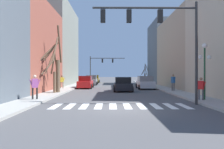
{
  "coord_description": "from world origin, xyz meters",
  "views": [
    {
      "loc": [
        -0.58,
        -12.83,
        2.05
      ],
      "look_at": [
        -0.39,
        23.68,
        1.9
      ],
      "focal_mm": 35.0,
      "sensor_mm": 36.0,
      "label": 1
    }
  ],
  "objects": [
    {
      "name": "traffic_signal_near",
      "position": [
        2.56,
        1.45,
        5.02
      ],
      "size": [
        6.91,
        0.28,
        6.76
      ],
      "color": "#2D2D2D",
      "rests_on": "ground_plane"
    },
    {
      "name": "street_tree_right_mid",
      "position": [
        6.83,
        33.98,
        1.97
      ],
      "size": [
        1.98,
        1.87,
        4.06
      ],
      "color": "#473828",
      "rests_on": "sidewalk_right"
    },
    {
      "name": "sidewalk_left",
      "position": [
        -6.37,
        0.0,
        0.07
      ],
      "size": [
        2.17,
        90.0,
        0.15
      ],
      "color": "#9E9E99",
      "rests_on": "ground_plane"
    },
    {
      "name": "street_tree_right_far",
      "position": [
        -6.15,
        9.42,
        2.92
      ],
      "size": [
        2.19,
        2.83,
        6.86
      ],
      "color": "brown",
      "rests_on": "sidewalk_left"
    },
    {
      "name": "traffic_signal_far",
      "position": [
        -2.75,
        34.61,
        4.27
      ],
      "size": [
        7.57,
        0.28,
        5.81
      ],
      "color": "#2D2D2D",
      "rests_on": "ground_plane"
    },
    {
      "name": "pedestrian_on_right_sidewalk",
      "position": [
        -6.21,
        3.33,
        1.22
      ],
      "size": [
        0.73,
        0.44,
        1.81
      ],
      "rotation": [
        0.0,
        0.0,
        0.47
      ],
      "color": "black",
      "rests_on": "sidewalk_left"
    },
    {
      "name": "car_parked_left_mid",
      "position": [
        -4.1,
        26.85,
        0.82
      ],
      "size": [
        2.14,
        4.69,
        1.77
      ],
      "rotation": [
        0.0,
        0.0,
        1.57
      ],
      "color": "gray",
      "rests_on": "ground_plane"
    },
    {
      "name": "car_at_intersection",
      "position": [
        -4.14,
        17.89,
        0.8
      ],
      "size": [
        2.04,
        4.88,
        1.73
      ],
      "rotation": [
        0.0,
        0.0,
        1.57
      ],
      "color": "red",
      "rests_on": "ground_plane"
    },
    {
      "name": "pedestrian_on_left_sidewalk",
      "position": [
        6.35,
        11.36,
        1.23
      ],
      "size": [
        0.38,
        0.76,
        1.83
      ],
      "rotation": [
        0.0,
        0.0,
        1.94
      ],
      "color": "#4C4C51",
      "rests_on": "sidewalk_right"
    },
    {
      "name": "pedestrian_waiting_at_curb",
      "position": [
        5.93,
        2.88,
        1.11
      ],
      "size": [
        0.56,
        0.54,
        1.63
      ],
      "rotation": [
        0.0,
        0.0,
        2.38
      ],
      "color": "#4C4C51",
      "rests_on": "sidewalk_right"
    },
    {
      "name": "car_parked_right_mid",
      "position": [
        4.07,
        16.68,
        0.81
      ],
      "size": [
        2.19,
        4.59,
        1.74
      ],
      "rotation": [
        0.0,
        0.0,
        1.57
      ],
      "color": "silver",
      "rests_on": "ground_plane"
    },
    {
      "name": "building_row_left",
      "position": [
        -10.46,
        14.86,
        5.98
      ],
      "size": [
        6.0,
        39.35,
        13.8
      ],
      "color": "#515B66",
      "rests_on": "ground_plane"
    },
    {
      "name": "pedestrian_crossing_street",
      "position": [
        -6.93,
        15.46,
        1.15
      ],
      "size": [
        0.72,
        0.32,
        1.69
      ],
      "rotation": [
        0.0,
        0.0,
        0.29
      ],
      "color": "#7A705B",
      "rests_on": "sidewalk_left"
    },
    {
      "name": "street_lamp_right_corner",
      "position": [
        6.29,
        3.11,
        3.08
      ],
      "size": [
        0.95,
        0.36,
        4.13
      ],
      "color": "#1E4C2D",
      "rests_on": "sidewalk_right"
    },
    {
      "name": "building_row_right",
      "position": [
        10.46,
        15.73,
        5.31
      ],
      "size": [
        6.0,
        40.95,
        12.0
      ],
      "color": "#934C3D",
      "rests_on": "ground_plane"
    },
    {
      "name": "ground_plane",
      "position": [
        0.0,
        0.0,
        0.0
      ],
      "size": [
        240.0,
        240.0,
        0.0
      ],
      "primitive_type": "plane",
      "color": "#4C4C4F"
    },
    {
      "name": "car_parked_right_far",
      "position": [
        0.82,
        12.6,
        0.77
      ],
      "size": [
        2.18,
        4.23,
        1.65
      ],
      "rotation": [
        0.0,
        0.0,
        1.57
      ],
      "color": "black",
      "rests_on": "ground_plane"
    },
    {
      "name": "car_parked_left_near",
      "position": [
        -4.14,
        36.06,
        0.8
      ],
      "size": [
        2.04,
        4.47,
        1.73
      ],
      "rotation": [
        0.0,
        0.0,
        1.57
      ],
      "color": "#A38423",
      "rests_on": "ground_plane"
    },
    {
      "name": "crosswalk_stripes",
      "position": [
        0.0,
        0.94,
        0.0
      ],
      "size": [
        8.55,
        2.6,
        0.01
      ],
      "color": "white",
      "rests_on": "ground_plane"
    },
    {
      "name": "street_tree_left_near",
      "position": [
        -6.35,
        9.06,
        2.1
      ],
      "size": [
        1.29,
        2.61,
        4.3
      ],
      "color": "brown",
      "rests_on": "sidewalk_left"
    }
  ]
}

